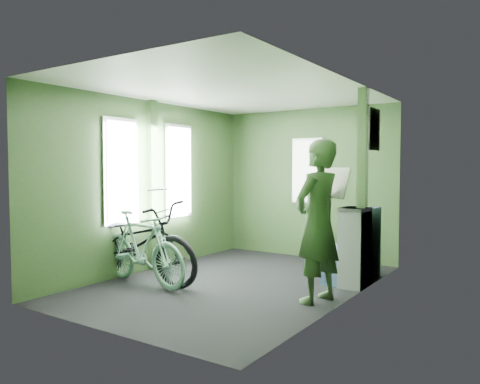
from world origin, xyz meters
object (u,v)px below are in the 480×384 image
(bicycle_mint, at_px, (142,285))
(passenger, at_px, (317,221))
(bicycle_black, at_px, (138,282))
(waste_box, at_px, (355,247))
(bench_seat, at_px, (353,259))

(bicycle_mint, distance_m, passenger, 2.25)
(bicycle_black, bearing_deg, waste_box, -61.05)
(bicycle_black, height_order, waste_box, waste_box)
(bicycle_mint, relative_size, passenger, 0.88)
(bench_seat, bearing_deg, bicycle_black, -145.47)
(passenger, bearing_deg, waste_box, -175.21)
(bicycle_black, bearing_deg, passenger, -78.36)
(bicycle_black, xyz_separation_m, passenger, (2.18, 0.42, 0.85))
(waste_box, xyz_separation_m, bench_seat, (-0.12, 0.28, -0.20))
(passenger, height_order, waste_box, passenger)
(bicycle_black, height_order, passenger, passenger)
(passenger, bearing_deg, bicycle_mint, -63.42)
(bicycle_mint, height_order, bench_seat, bench_seat)
(bicycle_mint, xyz_separation_m, waste_box, (2.13, 1.32, 0.47))
(bicycle_mint, relative_size, waste_box, 1.59)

